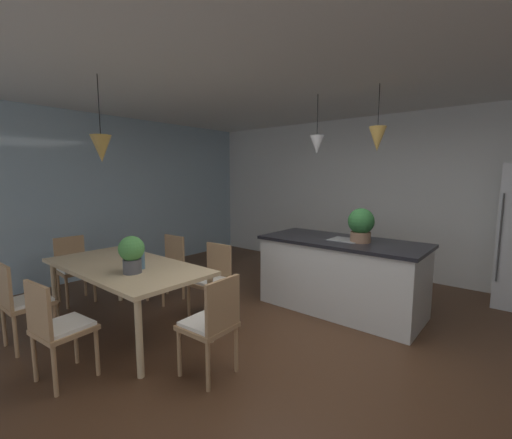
% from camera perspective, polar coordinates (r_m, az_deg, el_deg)
% --- Properties ---
extents(ground_plane, '(10.00, 8.40, 0.04)m').
position_cam_1_polar(ground_plane, '(3.47, 7.78, -22.15)').
color(ground_plane, '#4C301E').
extents(ceiling_slab, '(10.00, 8.40, 0.12)m').
position_cam_1_polar(ceiling_slab, '(3.21, 8.74, 26.86)').
color(ceiling_slab, silver).
extents(wall_back_kitchen, '(10.00, 0.12, 2.70)m').
position_cam_1_polar(wall_back_kitchen, '(6.06, 24.61, 3.52)').
color(wall_back_kitchen, silver).
rests_on(wall_back_kitchen, ground_plane).
extents(window_wall_left_glazing, '(0.06, 8.40, 2.70)m').
position_cam_1_polar(window_wall_left_glazing, '(6.21, -25.73, 3.54)').
color(window_wall_left_glazing, '#9EB7C6').
rests_on(window_wall_left_glazing, ground_plane).
extents(dining_table, '(1.97, 0.96, 0.74)m').
position_cam_1_polar(dining_table, '(3.93, -21.24, -8.02)').
color(dining_table, '#D1B284').
rests_on(dining_table, ground_plane).
extents(chair_near_right, '(0.44, 0.44, 0.87)m').
position_cam_1_polar(chair_near_right, '(3.28, -30.59, -15.35)').
color(chair_near_right, '#A87F56').
rests_on(chair_near_right, ground_plane).
extents(chair_far_left, '(0.42, 0.42, 0.87)m').
position_cam_1_polar(chair_far_left, '(4.79, -14.78, -7.54)').
color(chair_far_left, '#A87F56').
rests_on(chair_far_left, ground_plane).
extents(chair_near_left, '(0.41, 0.41, 0.87)m').
position_cam_1_polar(chair_near_left, '(4.09, -34.91, -11.24)').
color(chair_near_left, '#A87F56').
rests_on(chair_near_left, ground_plane).
extents(chair_kitchen_end, '(0.42, 0.42, 0.87)m').
position_cam_1_polar(chair_kitchen_end, '(2.95, -7.51, -16.91)').
color(chair_kitchen_end, '#A87F56').
rests_on(chair_kitchen_end, ground_plane).
extents(chair_window_end, '(0.43, 0.43, 0.87)m').
position_cam_1_polar(chair_window_end, '(5.18, -28.48, -7.07)').
color(chair_window_end, '#A87F56').
rests_on(chair_window_end, ground_plane).
extents(chair_far_right, '(0.42, 0.42, 0.87)m').
position_cam_1_polar(chair_far_right, '(4.12, -7.51, -9.79)').
color(chair_far_right, '#A87F56').
rests_on(chair_far_right, ground_plane).
extents(kitchen_island, '(1.99, 0.90, 0.91)m').
position_cam_1_polar(kitchen_island, '(4.42, 14.19, -8.94)').
color(kitchen_island, silver).
rests_on(kitchen_island, ground_plane).
extents(pendant_over_table, '(0.21, 0.21, 0.87)m').
position_cam_1_polar(pendant_over_table, '(3.86, -24.74, 10.88)').
color(pendant_over_table, black).
extents(pendant_over_island_main, '(0.18, 0.18, 0.73)m').
position_cam_1_polar(pendant_over_island_main, '(4.44, 10.27, 12.39)').
color(pendant_over_island_main, black).
extents(pendant_over_island_aux, '(0.19, 0.19, 0.73)m').
position_cam_1_polar(pendant_over_island_aux, '(4.12, 19.88, 12.74)').
color(pendant_over_island_aux, black).
extents(potted_plant_on_island, '(0.31, 0.31, 0.41)m').
position_cam_1_polar(potted_plant_on_island, '(4.19, 17.37, -0.76)').
color(potted_plant_on_island, '#8C664C').
rests_on(potted_plant_on_island, kitchen_island).
extents(potted_plant_on_table, '(0.25, 0.25, 0.37)m').
position_cam_1_polar(potted_plant_on_table, '(3.51, -20.33, -5.26)').
color(potted_plant_on_table, '#4C4C51').
rests_on(potted_plant_on_table, dining_table).
extents(vase_on_dining_table, '(0.09, 0.09, 0.23)m').
position_cam_1_polar(vase_on_dining_table, '(3.67, -19.03, -6.14)').
color(vase_on_dining_table, slate).
rests_on(vase_on_dining_table, dining_table).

